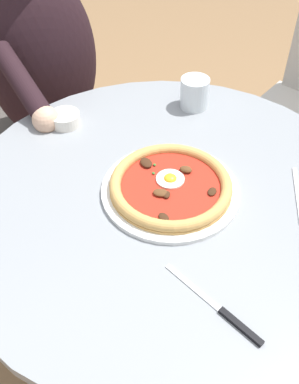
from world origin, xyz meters
name	(u,v)px	position (x,y,z in m)	size (l,w,h in m)	color
ground_plane	(161,349)	(0.00, 0.00, -0.01)	(6.00, 6.00, 0.02)	olive
dining_table	(165,251)	(0.00, 0.00, 0.52)	(0.92, 0.92, 0.72)	gray
pizza_on_plate	(171,187)	(0.00, 0.01, 0.74)	(0.30, 0.30, 0.03)	white
water_glass	(194,95)	(-0.27, 0.20, 0.75)	(0.08, 0.08, 0.08)	silver
steak_knife	(226,314)	(0.31, -0.03, 0.72)	(0.21, 0.08, 0.01)	silver
ramekin_capers	(65,119)	(-0.33, -0.13, 0.74)	(0.08, 0.08, 0.03)	white
fork_utensil	(298,195)	(0.12, 0.25, 0.72)	(0.15, 0.10, 0.00)	#BCBCC1
diner_person	(53,117)	(-0.66, -0.11, 0.52)	(0.53, 0.38, 1.18)	#282833
cafe_chair_diner	(35,91)	(-0.81, -0.14, 0.55)	(0.47, 0.47, 0.91)	#504A45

